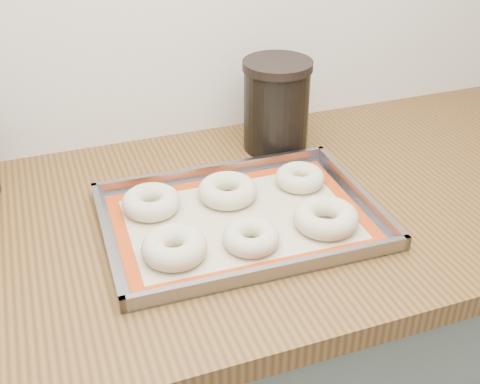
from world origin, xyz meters
name	(u,v)px	position (x,y,z in m)	size (l,w,h in m)	color
countertop	(99,246)	(0.00, 1.68, 0.88)	(3.06, 0.68, 0.04)	brown
baking_tray	(240,218)	(0.24, 1.63, 0.91)	(0.47, 0.34, 0.03)	gray
baking_mat	(240,219)	(0.24, 1.63, 0.90)	(0.43, 0.30, 0.00)	#C6B793
bagel_front_left	(174,247)	(0.10, 1.57, 0.92)	(0.10, 0.10, 0.04)	beige
bagel_front_mid	(251,237)	(0.23, 1.56, 0.92)	(0.09, 0.09, 0.03)	beige
bagel_front_right	(326,218)	(0.36, 1.56, 0.92)	(0.11, 0.11, 0.04)	beige
bagel_back_left	(151,202)	(0.10, 1.71, 0.92)	(0.10, 0.10, 0.04)	beige
bagel_back_mid	(228,191)	(0.24, 1.70, 0.92)	(0.11, 0.11, 0.04)	beige
bagel_back_right	(300,178)	(0.38, 1.70, 0.92)	(0.09, 0.09, 0.03)	beige
canister_right	(276,105)	(0.40, 1.87, 0.99)	(0.14, 0.14, 0.19)	black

